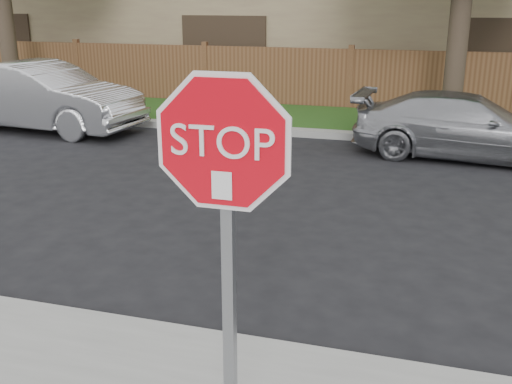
% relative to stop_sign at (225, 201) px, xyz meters
% --- Properties ---
extents(ground, '(90.00, 90.00, 0.00)m').
position_rel_stop_sign_xyz_m(ground, '(-1.06, 1.48, -1.83)').
color(ground, black).
rests_on(ground, ground).
extents(far_curb, '(70.00, 0.30, 0.15)m').
position_rel_stop_sign_xyz_m(far_curb, '(-1.06, 9.63, -1.75)').
color(far_curb, gray).
rests_on(far_curb, ground).
extents(grass_strip, '(70.00, 3.00, 0.12)m').
position_rel_stop_sign_xyz_m(grass_strip, '(-1.06, 11.28, -1.77)').
color(grass_strip, '#1E4714').
rests_on(grass_strip, ground).
extents(fence, '(70.00, 0.12, 1.60)m').
position_rel_stop_sign_xyz_m(fence, '(-1.06, 12.88, -1.03)').
color(fence, brown).
rests_on(fence, ground).
extents(stop_sign, '(1.01, 0.13, 2.55)m').
position_rel_stop_sign_xyz_m(stop_sign, '(0.00, 0.00, 0.00)').
color(stop_sign, gray).
rests_on(stop_sign, sidewalk_near).
extents(sedan_left, '(4.72, 2.02, 1.51)m').
position_rel_stop_sign_xyz_m(sedan_left, '(-7.30, 8.59, -1.07)').
color(sedan_left, silver).
rests_on(sedan_left, ground).
extents(sedan_right, '(4.19, 1.95, 1.19)m').
position_rel_stop_sign_xyz_m(sedan_right, '(1.65, 8.70, -1.24)').
color(sedan_right, '#A0A2A7').
rests_on(sedan_right, ground).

